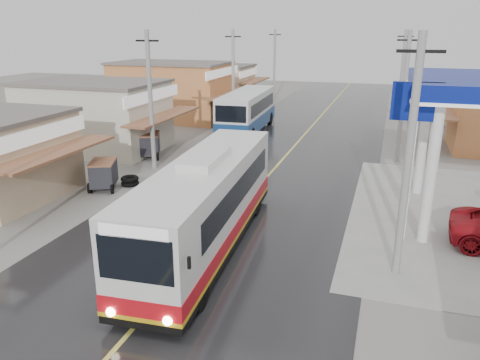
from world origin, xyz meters
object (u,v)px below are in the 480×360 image
(second_bus, at_px, (247,111))
(tricycle_far, at_px, (149,144))
(coach_bus, at_px, (207,204))
(tyre_stack, at_px, (130,181))
(tricycle_near, at_px, (103,173))
(cyclist, at_px, (207,168))

(second_bus, distance_m, tricycle_far, 10.29)
(coach_bus, relative_size, tyre_stack, 12.35)
(coach_bus, bearing_deg, tricycle_near, 144.93)
(tricycle_far, relative_size, tyre_stack, 2.40)
(second_bus, distance_m, tricycle_near, 16.24)
(tricycle_near, relative_size, tricycle_far, 0.94)
(coach_bus, xyz_separation_m, second_bus, (-4.72, 20.64, -0.03))
(coach_bus, relative_size, tricycle_near, 5.47)
(tyre_stack, bearing_deg, cyclist, 30.59)
(tricycle_far, bearing_deg, tyre_stack, -95.83)
(tyre_stack, bearing_deg, second_bus, 82.39)
(cyclist, xyz_separation_m, tricycle_far, (-5.37, 3.32, 0.22))
(coach_bus, distance_m, tricycle_near, 9.07)
(cyclist, relative_size, tricycle_far, 0.92)
(second_bus, distance_m, cyclist, 13.00)
(coach_bus, bearing_deg, tyre_stack, 136.37)
(tricycle_near, bearing_deg, coach_bus, -54.07)
(coach_bus, relative_size, tricycle_far, 5.15)
(coach_bus, distance_m, cyclist, 8.45)
(second_bus, bearing_deg, tricycle_near, -103.45)
(cyclist, bearing_deg, tricycle_far, 164.42)
(cyclist, bearing_deg, second_bus, 113.29)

